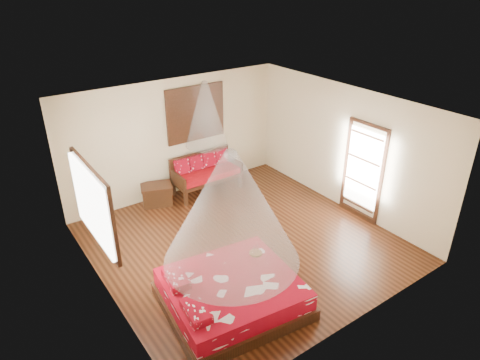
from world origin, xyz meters
The scene contains 10 objects.
room centered at (0.00, 0.00, 1.40)m, with size 5.54×5.54×2.84m.
bed centered at (-1.22, -1.35, 0.25)m, with size 2.33×2.15×0.64m.
daybed centered at (0.55, 2.38, 0.52)m, with size 1.66×0.74×0.94m.
storage_chest centered at (-0.73, 2.45, 0.25)m, with size 0.84×0.72×0.49m.
shutter_panel centered at (0.55, 2.72, 1.90)m, with size 1.52×0.06×1.32m.
window_left centered at (-2.71, 0.20, 1.70)m, with size 0.10×1.74×1.34m.
glazed_door centered at (2.72, -0.60, 1.07)m, with size 0.08×1.02×2.16m.
wine_tray centered at (-0.45, -0.99, 0.55)m, with size 0.23×0.23×0.19m.
mosquito_net_main centered at (-1.20, -1.36, 1.85)m, with size 2.09×2.09×1.80m, color silver.
mosquito_net_daybed centered at (0.55, 2.25, 2.00)m, with size 0.99×0.99×1.50m, color silver.
Camera 1 is at (-4.20, -5.82, 5.00)m, focal length 32.00 mm.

